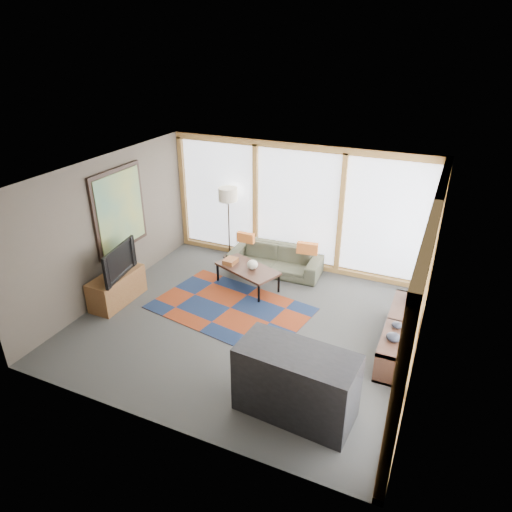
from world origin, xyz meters
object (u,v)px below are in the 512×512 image
at_px(tv_console, 117,288).
at_px(bar_counter, 296,383).
at_px(coffee_table, 248,277).
at_px(television, 115,261).
at_px(bookshelf, 397,334).
at_px(floor_lamp, 229,224).
at_px(sofa, 275,259).

distance_m(tv_console, bar_counter, 4.11).
bearing_deg(coffee_table, tv_console, -142.99).
height_order(tv_console, television, television).
xyz_separation_m(bookshelf, bar_counter, (-0.99, -1.95, 0.23)).
distance_m(floor_lamp, television, 2.70).
bearing_deg(sofa, tv_console, -136.68).
xyz_separation_m(floor_lamp, coffee_table, (0.91, -1.02, -0.59)).
bearing_deg(sofa, bar_counter, -66.82).
bearing_deg(sofa, bookshelf, -33.00).
xyz_separation_m(floor_lamp, bar_counter, (2.87, -3.76, -0.32)).
relative_size(television, bar_counter, 0.68).
height_order(floor_lamp, television, floor_lamp).
relative_size(floor_lamp, coffee_table, 1.30).
height_order(tv_console, bar_counter, bar_counter).
height_order(television, bar_counter, television).
height_order(bookshelf, bar_counter, bar_counter).
height_order(floor_lamp, bookshelf, floor_lamp).
distance_m(sofa, bar_counter, 3.93).
xyz_separation_m(sofa, floor_lamp, (-1.17, 0.22, 0.52)).
xyz_separation_m(coffee_table, tv_console, (-1.95, -1.47, 0.07)).
height_order(bookshelf, tv_console, tv_console).
relative_size(coffee_table, bookshelf, 0.63).
bearing_deg(television, bookshelf, -91.62).
distance_m(television, bar_counter, 4.06).
distance_m(coffee_table, bookshelf, 3.05).
relative_size(sofa, bookshelf, 0.97).
distance_m(bookshelf, television, 4.92).
relative_size(sofa, tv_console, 1.70).
distance_m(coffee_table, bar_counter, 3.38).
bearing_deg(coffee_table, bookshelf, -14.92).
bearing_deg(floor_lamp, sofa, -10.51).
bearing_deg(coffee_table, television, -141.54).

